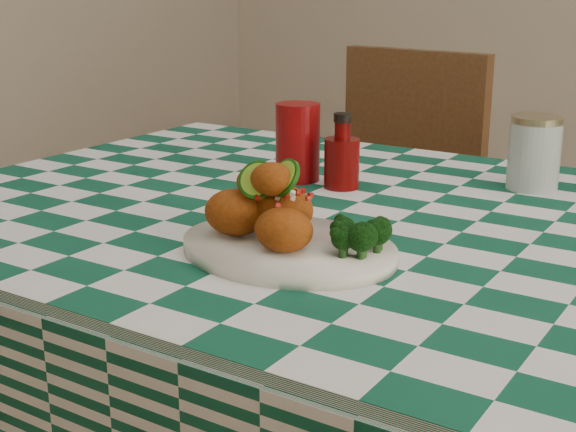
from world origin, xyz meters
The scene contains 7 objects.
plate centered at (-0.06, -0.22, 0.80)m, with size 0.31×0.24×0.02m, color white, non-canonical shape.
fried_chicken_pile centered at (-0.08, -0.22, 0.86)m, with size 0.17×0.12×0.11m, color #993F0E, non-canonical shape.
broccoli_side centered at (0.04, -0.21, 0.83)m, with size 0.07×0.07×0.05m, color black, non-canonical shape.
red_tumbler centered at (-0.27, 0.14, 0.86)m, with size 0.08×0.08×0.14m, color maroon.
ketchup_bottle centered at (-0.18, 0.13, 0.85)m, with size 0.06×0.06×0.13m, color #5B0404, non-canonical shape.
mason_jar centered at (0.11, 0.31, 0.85)m, with size 0.09×0.09×0.13m, color #B2BCBA, non-canonical shape.
wooden_chair_left centered at (-0.43, 0.76, 0.48)m, with size 0.44×0.46×0.96m, color #472814, non-canonical shape.
Camera 1 is at (0.50, -1.09, 1.15)m, focal length 50.00 mm.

